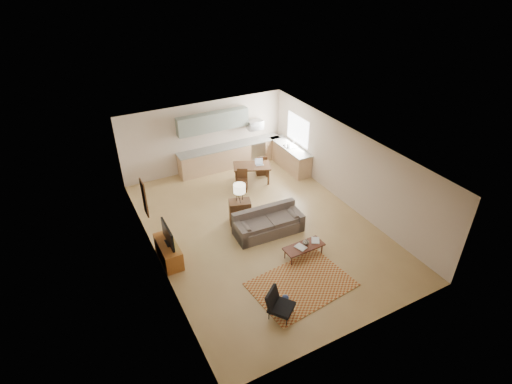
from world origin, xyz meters
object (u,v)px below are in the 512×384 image
coffee_table (304,251)px  armchair (282,305)px  console_table (240,212)px  dining_table (252,173)px  sofa (269,222)px  tv_credenza (169,252)px

coffee_table → armchair: bearing=-138.4°
console_table → dining_table: 2.60m
sofa → tv_credenza: bearing=178.9°
coffee_table → armchair: armchair is taller
tv_credenza → console_table: size_ratio=1.60×
tv_credenza → coffee_table: bearing=-25.2°
tv_credenza → dining_table: 4.96m
tv_credenza → sofa: bearing=-3.8°
tv_credenza → dining_table: (4.07, 2.82, 0.05)m
console_table → dining_table: bearing=72.1°
armchair → dining_table: (2.31, 6.02, -0.02)m
tv_credenza → console_table: bearing=15.5°
armchair → coffee_table: bearing=6.3°
sofa → dining_table: size_ratio=1.62×
coffee_table → console_table: (-0.88, 2.33, 0.21)m
dining_table → tv_credenza: bearing=-122.6°
armchair → tv_credenza: 3.65m
coffee_table → dining_table: 4.49m
sofa → console_table: size_ratio=2.80×
tv_credenza → armchair: bearing=-61.1°
sofa → coffee_table: 1.47m
armchair → tv_credenza: (-1.76, 3.20, -0.07)m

